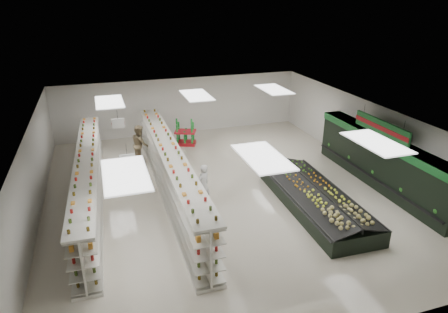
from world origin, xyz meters
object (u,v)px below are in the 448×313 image
object	(u,v)px
shopper_main	(203,185)
shopper_background	(140,144)
soda_endcap	(185,133)
gondola_left	(89,183)
gondola_center	(171,175)
produce_island	(315,198)

from	to	relation	value
shopper_main	shopper_background	world-z (taller)	shopper_background
soda_endcap	shopper_main	xyz separation A→B (m)	(-0.80, -6.66, 0.16)
gondola_left	gondola_center	size ratio (longest dim) A/B	0.94
produce_island	shopper_main	world-z (taller)	shopper_main
gondola_center	shopper_background	world-z (taller)	gondola_center
gondola_left	shopper_background	world-z (taller)	gondola_left
gondola_left	shopper_background	xyz separation A→B (m)	(2.37, 3.54, 0.06)
gondola_center	shopper_main	bearing A→B (deg)	-44.10
soda_endcap	shopper_main	world-z (taller)	shopper_main
gondola_center	shopper_main	size ratio (longest dim) A/B	7.00
gondola_center	produce_island	xyz separation A→B (m)	(5.05, -2.60, -0.52)
gondola_left	soda_endcap	bearing A→B (deg)	48.68
shopper_main	soda_endcap	bearing A→B (deg)	-128.98
gondola_center	soda_endcap	bearing A→B (deg)	72.01
soda_endcap	gondola_center	bearing A→B (deg)	-108.24
gondola_left	shopper_main	world-z (taller)	gondola_left
soda_endcap	shopper_background	world-z (taller)	shopper_background
gondola_left	shopper_main	bearing A→B (deg)	-16.64
gondola_left	produce_island	world-z (taller)	gondola_left
soda_endcap	shopper_main	distance (m)	6.71
gondola_left	shopper_background	size ratio (longest dim) A/B	5.87
gondola_center	gondola_left	bearing A→B (deg)	173.35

